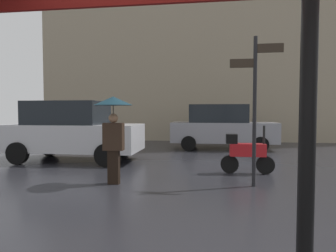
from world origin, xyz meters
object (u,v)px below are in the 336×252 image
at_px(parked_scooter, 246,152).
at_px(parked_car_right, 222,127).
at_px(street_signpost, 255,96).
at_px(parked_car_left, 72,131).
at_px(pedestrian_with_umbrella, 113,118).

relative_size(parked_scooter, parked_car_right, 0.31).
relative_size(parked_car_right, street_signpost, 1.38).
relative_size(parked_car_left, parked_car_right, 0.98).
xyz_separation_m(parked_car_right, street_signpost, (0.40, -6.31, 0.95)).
xyz_separation_m(pedestrian_with_umbrella, parked_car_left, (-2.31, 2.77, -0.47)).
relative_size(parked_car_left, street_signpost, 1.35).
bearing_deg(parked_car_right, pedestrian_with_umbrella, -101.89).
xyz_separation_m(pedestrian_with_umbrella, parked_scooter, (3.00, 1.50, -0.89)).
relative_size(pedestrian_with_umbrella, street_signpost, 0.61).
xyz_separation_m(pedestrian_with_umbrella, parked_car_right, (2.61, 6.51, -0.49)).
bearing_deg(parked_car_left, parked_scooter, 175.39).
distance_m(parked_car_right, street_signpost, 6.40).
distance_m(parked_scooter, parked_car_left, 5.48).
height_order(pedestrian_with_umbrella, parked_scooter, pedestrian_with_umbrella).
bearing_deg(pedestrian_with_umbrella, street_signpost, 51.51).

